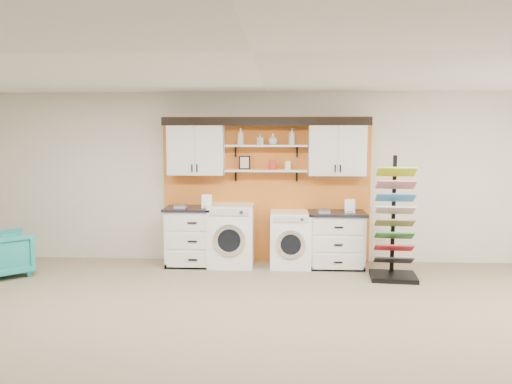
# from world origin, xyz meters

# --- Properties ---
(floor) EXTENTS (10.00, 10.00, 0.00)m
(floor) POSITION_xyz_m (0.00, 0.00, 0.00)
(floor) COLOR gray
(floor) RESTS_ON ground
(ceiling) EXTENTS (10.00, 10.00, 0.00)m
(ceiling) POSITION_xyz_m (0.00, 0.00, 2.80)
(ceiling) COLOR white
(ceiling) RESTS_ON wall_back
(wall_back) EXTENTS (10.00, 0.00, 10.00)m
(wall_back) POSITION_xyz_m (0.00, 4.00, 1.40)
(wall_back) COLOR beige
(wall_back) RESTS_ON floor
(accent_panel) EXTENTS (3.40, 0.07, 2.40)m
(accent_panel) POSITION_xyz_m (0.00, 3.96, 1.20)
(accent_panel) COLOR orange
(accent_panel) RESTS_ON wall_back
(upper_cabinet_left) EXTENTS (0.90, 0.35, 0.84)m
(upper_cabinet_left) POSITION_xyz_m (-1.13, 3.79, 1.88)
(upper_cabinet_left) COLOR white
(upper_cabinet_left) RESTS_ON wall_back
(upper_cabinet_right) EXTENTS (0.90, 0.35, 0.84)m
(upper_cabinet_right) POSITION_xyz_m (1.13, 3.79, 1.88)
(upper_cabinet_right) COLOR white
(upper_cabinet_right) RESTS_ON wall_back
(shelf_lower) EXTENTS (1.32, 0.28, 0.03)m
(shelf_lower) POSITION_xyz_m (0.00, 3.80, 1.53)
(shelf_lower) COLOR white
(shelf_lower) RESTS_ON wall_back
(shelf_upper) EXTENTS (1.32, 0.28, 0.03)m
(shelf_upper) POSITION_xyz_m (0.00, 3.80, 1.93)
(shelf_upper) COLOR white
(shelf_upper) RESTS_ON wall_back
(crown_molding) EXTENTS (3.30, 0.41, 0.13)m
(crown_molding) POSITION_xyz_m (0.00, 3.81, 2.33)
(crown_molding) COLOR black
(crown_molding) RESTS_ON wall_back
(picture_frame) EXTENTS (0.18, 0.02, 0.22)m
(picture_frame) POSITION_xyz_m (-0.35, 3.85, 1.66)
(picture_frame) COLOR black
(picture_frame) RESTS_ON shelf_lower
(canister_red) EXTENTS (0.11, 0.11, 0.16)m
(canister_red) POSITION_xyz_m (0.10, 3.80, 1.62)
(canister_red) COLOR red
(canister_red) RESTS_ON shelf_lower
(canister_cream) EXTENTS (0.10, 0.10, 0.14)m
(canister_cream) POSITION_xyz_m (0.35, 3.80, 1.61)
(canister_cream) COLOR silver
(canister_cream) RESTS_ON shelf_lower
(base_cabinet_left) EXTENTS (0.97, 0.66, 0.95)m
(base_cabinet_left) POSITION_xyz_m (-1.13, 3.64, 0.47)
(base_cabinet_left) COLOR white
(base_cabinet_left) RESTS_ON floor
(base_cabinet_right) EXTENTS (0.91, 0.66, 0.89)m
(base_cabinet_right) POSITION_xyz_m (1.13, 3.64, 0.45)
(base_cabinet_right) COLOR white
(base_cabinet_right) RESTS_ON floor
(washer) EXTENTS (0.71, 0.71, 1.00)m
(washer) POSITION_xyz_m (-0.55, 3.64, 0.50)
(washer) COLOR white
(washer) RESTS_ON floor
(dryer) EXTENTS (0.64, 0.71, 0.89)m
(dryer) POSITION_xyz_m (0.40, 3.64, 0.44)
(dryer) COLOR white
(dryer) RESTS_ON floor
(sample_rack) EXTENTS (0.71, 0.61, 1.81)m
(sample_rack) POSITION_xyz_m (1.90, 3.04, 0.56)
(sample_rack) COLOR black
(sample_rack) RESTS_ON floor
(armchair) EXTENTS (1.02, 1.01, 0.66)m
(armchair) POSITION_xyz_m (-3.89, 2.87, 0.33)
(armchair) COLOR teal
(armchair) RESTS_ON floor
(soap_bottle_a) EXTENTS (0.10, 0.11, 0.27)m
(soap_bottle_a) POSITION_xyz_m (-0.41, 3.80, 2.08)
(soap_bottle_a) COLOR silver
(soap_bottle_a) RESTS_ON shelf_upper
(soap_bottle_b) EXTENTS (0.11, 0.11, 0.17)m
(soap_bottle_b) POSITION_xyz_m (-0.10, 3.80, 2.03)
(soap_bottle_b) COLOR silver
(soap_bottle_b) RESTS_ON shelf_upper
(soap_bottle_c) EXTENTS (0.18, 0.18, 0.18)m
(soap_bottle_c) POSITION_xyz_m (0.11, 3.80, 2.04)
(soap_bottle_c) COLOR silver
(soap_bottle_c) RESTS_ON shelf_upper
(soap_bottle_d) EXTENTS (0.14, 0.14, 0.26)m
(soap_bottle_d) POSITION_xyz_m (0.41, 3.80, 2.08)
(soap_bottle_d) COLOR silver
(soap_bottle_d) RESTS_ON shelf_upper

